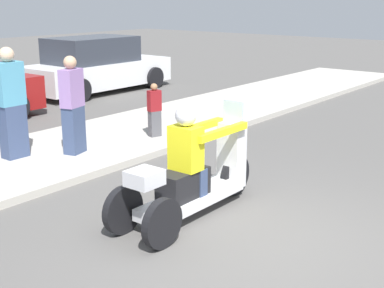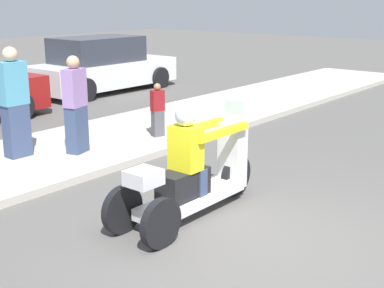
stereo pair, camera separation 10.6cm
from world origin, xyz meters
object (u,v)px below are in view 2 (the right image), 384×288
object	(u,v)px
motorcycle_trike	(192,177)
spectator_with_child	(76,107)
spectator_far_back	(14,105)
spectator_by_tree	(158,111)
parked_car_lot_center	(102,66)

from	to	relation	value
motorcycle_trike	spectator_with_child	bearing A→B (deg)	78.01
motorcycle_trike	spectator_with_child	distance (m)	3.20
spectator_far_back	spectator_by_tree	xyz separation A→B (m)	(2.48, -0.89, -0.39)
spectator_with_child	spectator_by_tree	distance (m)	1.75
spectator_with_child	spectator_by_tree	xyz separation A→B (m)	(1.69, -0.31, -0.31)
spectator_with_child	spectator_by_tree	bearing A→B (deg)	-10.37
motorcycle_trike	spectator_with_child	world-z (taller)	spectator_with_child
spectator_far_back	parked_car_lot_center	size ratio (longest dim) A/B	0.41
spectator_by_tree	parked_car_lot_center	xyz separation A→B (m)	(3.15, 5.17, 0.13)
motorcycle_trike	spectator_with_child	size ratio (longest dim) A/B	1.49
spectator_with_child	spectator_by_tree	size ratio (longest dim) A/B	1.62
spectator_by_tree	parked_car_lot_center	world-z (taller)	parked_car_lot_center
spectator_by_tree	spectator_far_back	bearing A→B (deg)	160.29
spectator_with_child	parked_car_lot_center	distance (m)	6.86
spectator_with_child	parked_car_lot_center	size ratio (longest dim) A/B	0.37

